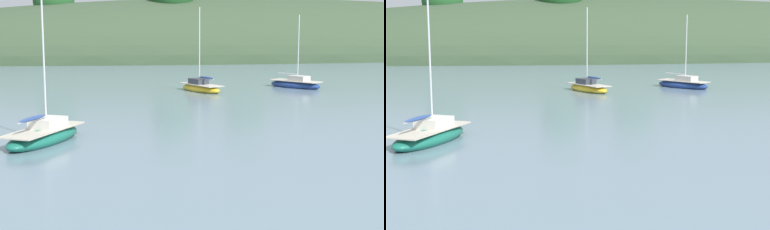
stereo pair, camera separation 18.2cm
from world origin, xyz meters
The scene contains 4 objects.
far_shoreline_hill centered at (25.00, 90.48, 0.11)m, with size 150.00×36.00×24.44m.
sailboat_teal_outer centered at (4.68, 40.59, 0.34)m, with size 3.56×5.38×7.40m.
sailboat_yellow_far centered at (-7.39, 20.24, 0.36)m, with size 4.38×5.88×7.13m.
sailboat_grey_yawl centered at (13.84, 41.92, 0.34)m, with size 4.47×5.42×6.82m.
Camera 2 is at (-5.30, -8.97, 5.80)m, focal length 54.73 mm.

